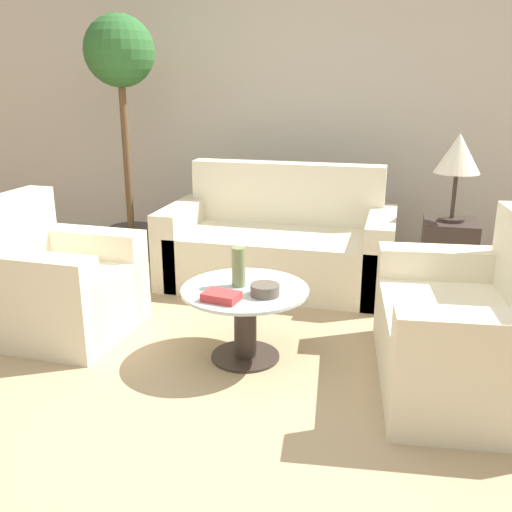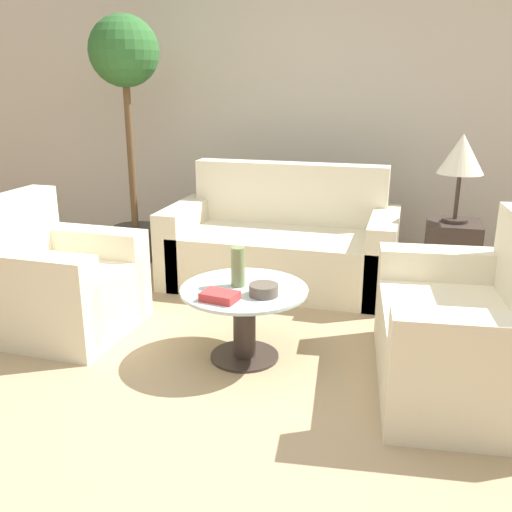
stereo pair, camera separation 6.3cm
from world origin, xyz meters
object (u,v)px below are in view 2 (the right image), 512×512
sofa_main (282,246)px  bowl (264,290)px  loveseat (476,336)px  coffee_table (244,313)px  armchair (57,286)px  table_lamp (462,156)px  potted_plant (127,96)px  vase (238,267)px  book_stack (220,296)px

sofa_main → bowl: 1.46m
sofa_main → loveseat: size_ratio=1.37×
sofa_main → coffee_table: (0.09, -1.35, -0.01)m
armchair → bowl: size_ratio=5.51×
sofa_main → table_lamp: table_lamp is taller
armchair → potted_plant: bearing=10.0°
coffee_table → potted_plant: size_ratio=0.35×
vase → sofa_main: bearing=91.9°
table_lamp → vase: 1.85m
loveseat → coffee_table: size_ratio=1.78×
coffee_table → vase: size_ratio=3.17×
book_stack → armchair: bearing=175.9°
armchair → book_stack: armchair is taller
coffee_table → potted_plant: (-1.50, 1.60, 1.14)m
loveseat → coffee_table: (-1.25, -0.01, -0.01)m
potted_plant → vase: 2.31m
vase → loveseat: bearing=-0.5°
potted_plant → vase: potted_plant is taller
coffee_table → vase: 0.27m
bowl → table_lamp: bearing=53.1°
armchair → potted_plant: size_ratio=0.43×
sofa_main → coffee_table: bearing=-86.3°
sofa_main → armchair: size_ratio=2.00×
coffee_table → table_lamp: (1.18, 1.31, 0.77)m
armchair → book_stack: bearing=-101.6°
loveseat → potted_plant: bearing=-126.3°
sofa_main → bowl: size_ratio=11.04×
potted_plant → book_stack: (1.42, -1.81, -0.97)m
potted_plant → coffee_table: bearing=-46.9°
table_lamp → book_stack: 2.06m
armchair → loveseat: loveseat is taller
loveseat → bowl: (-1.12, -0.09, 0.17)m
sofa_main → bowl: sofa_main is taller
coffee_table → book_stack: bearing=-108.6°
coffee_table → table_lamp: 1.93m
armchair → potted_plant: (-0.22, 1.53, 1.13)m
potted_plant → book_stack: potted_plant is taller
loveseat → vase: loveseat is taller
bowl → book_stack: bowl is taller
coffee_table → bowl: bearing=-31.1°
sofa_main → potted_plant: (-1.41, 0.25, 1.13)m
table_lamp → potted_plant: 2.72m
vase → bowl: size_ratio=1.43×
coffee_table → book_stack: 0.29m
sofa_main → book_stack: 1.57m
loveseat → bowl: loveseat is taller
loveseat → bowl: size_ratio=8.06×
sofa_main → coffee_table: size_ratio=2.44×
sofa_main → book_stack: size_ratio=8.52×
book_stack → table_lamp: bearing=59.8°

